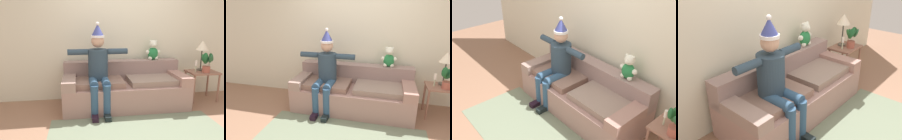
% 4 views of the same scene
% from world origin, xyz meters
% --- Properties ---
extents(ground_plane, '(10.00, 10.00, 0.00)m').
position_xyz_m(ground_plane, '(0.00, 0.00, 0.00)').
color(ground_plane, '#916850').
extents(back_wall, '(7.00, 0.10, 2.70)m').
position_xyz_m(back_wall, '(0.00, 1.55, 1.35)').
color(back_wall, beige).
rests_on(back_wall, ground_plane).
extents(couch, '(2.18, 0.89, 0.79)m').
position_xyz_m(couch, '(0.00, 1.02, 0.32)').
color(couch, gray).
rests_on(couch, ground_plane).
extents(person_seated, '(1.02, 0.77, 1.52)m').
position_xyz_m(person_seated, '(-0.48, 0.86, 0.77)').
color(person_seated, '#2A3D4D').
rests_on(person_seated, ground_plane).
extents(teddy_bear, '(0.29, 0.17, 0.38)m').
position_xyz_m(teddy_bear, '(0.61, 1.30, 0.96)').
color(teddy_bear, '#23783F').
rests_on(teddy_bear, couch).
extents(side_table, '(0.56, 0.42, 0.58)m').
position_xyz_m(side_table, '(1.55, 1.07, 0.48)').
color(side_table, '#8F6250').
rests_on(side_table, ground_plane).
extents(potted_plant, '(0.28, 0.26, 0.40)m').
position_xyz_m(potted_plant, '(1.56, 0.98, 0.78)').
color(potted_plant, '#A25242').
rests_on(potted_plant, side_table).
extents(candle_tall, '(0.04, 0.04, 0.22)m').
position_xyz_m(candle_tall, '(1.39, 1.05, 0.72)').
color(candle_tall, beige).
rests_on(candle_tall, side_table).
extents(area_rug, '(2.53, 1.14, 0.01)m').
position_xyz_m(area_rug, '(0.00, -0.02, 0.00)').
color(area_rug, slate).
rests_on(area_rug, ground_plane).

